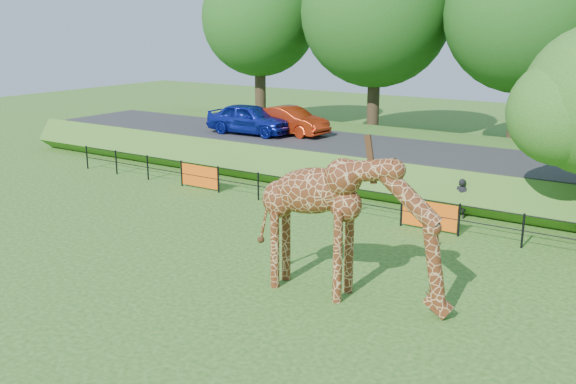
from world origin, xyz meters
name	(u,v)px	position (x,y,z in m)	size (l,w,h in m)	color
ground	(201,292)	(0.00, 0.00, 0.00)	(90.00, 90.00, 0.00)	#265415
giraffe	(350,228)	(3.32, 1.79, 1.86)	(5.20, 0.96, 3.72)	#5D2B13
perimeter_fence	(349,202)	(0.00, 8.00, 0.55)	(28.07, 0.10, 1.10)	black
embankment	(428,162)	(0.00, 15.50, 0.65)	(40.00, 9.00, 1.30)	#265415
road	(416,152)	(0.00, 14.00, 1.36)	(40.00, 5.00, 0.12)	#29292B
car_blue	(250,119)	(-8.42, 13.41, 2.16)	(1.76, 4.37, 1.49)	#1424A8
car_red	(290,121)	(-6.76, 14.41, 2.09)	(1.41, 4.05, 1.34)	#AD280C
visitor	(461,198)	(3.35, 10.08, 0.71)	(0.52, 0.34, 1.42)	black
bg_tree_line	(522,12)	(1.89, 22.00, 7.19)	(37.30, 8.80, 11.82)	#332617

